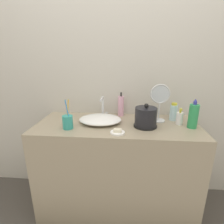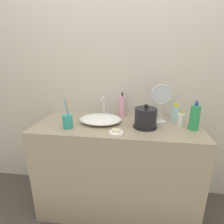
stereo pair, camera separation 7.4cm
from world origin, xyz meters
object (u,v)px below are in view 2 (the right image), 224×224
Objects in this scene: toothbrush_cup at (68,121)px; lotion_bottle at (181,119)px; vanity_mirror at (161,102)px; electric_kettle at (145,118)px; faucet at (104,106)px; hand_cream_bottle at (195,117)px; mouthwash_bottle at (175,113)px; shampoo_bottle at (122,106)px.

lotion_bottle is (0.87, 0.16, -0.00)m from toothbrush_cup.
electric_kettle is at bearing -132.04° from vanity_mirror.
toothbrush_cup reaches higher than electric_kettle.
faucet is 0.82× the size of hand_cream_bottle.
lotion_bottle is at bearing -74.11° from mouthwash_bottle.
electric_kettle is 0.85× the size of shampoo_bottle.
vanity_mirror is (0.12, 0.14, 0.10)m from electric_kettle.
electric_kettle is at bearing -178.84° from hand_cream_bottle.
toothbrush_cup is (-0.59, -0.09, -0.02)m from electric_kettle.
electric_kettle reaches higher than lotion_bottle.
mouthwash_bottle is 0.19m from hand_cream_bottle.
lotion_bottle is 0.59× the size of hand_cream_bottle.
electric_kettle is 0.21m from vanity_mirror.
toothbrush_cup is 0.89m from lotion_bottle.
toothbrush_cup is at bearing -163.03° from mouthwash_bottle.
mouthwash_bottle is at bearing 16.97° from toothbrush_cup.
vanity_mirror is at bearing -20.02° from shampoo_bottle.
shampoo_bottle is at bearing 18.30° from faucet.
vanity_mirror is (-0.13, -0.03, 0.10)m from mouthwash_bottle.
hand_cream_bottle is 0.28m from vanity_mirror.
electric_kettle is 1.39× the size of lotion_bottle.
shampoo_bottle is (0.39, 0.34, 0.04)m from toothbrush_cup.
hand_cream_bottle is (0.72, -0.19, -0.01)m from faucet.
vanity_mirror reaches higher than shampoo_bottle.
toothbrush_cup is 1.01× the size of hand_cream_bottle.
electric_kettle is 0.30m from mouthwash_bottle.
faucet is 0.49m from vanity_mirror.
lotion_bottle is at bearing -11.41° from faucet.
hand_cream_bottle is at bearing 1.16° from electric_kettle.
hand_cream_bottle is (0.08, -0.06, 0.04)m from lotion_bottle.
vanity_mirror reaches higher than toothbrush_cup.
electric_kettle is (0.36, -0.20, -0.03)m from faucet.
electric_kettle is 0.32m from shampoo_bottle.
vanity_mirror is (-0.24, 0.13, 0.08)m from hand_cream_bottle.
electric_kettle is 0.36m from hand_cream_bottle.
electric_kettle is 1.22× the size of mouthwash_bottle.
faucet is at bearing 176.86° from mouthwash_bottle.
electric_kettle is 0.29m from lotion_bottle.
toothbrush_cup is 0.76m from vanity_mirror.
toothbrush_cup is at bearing -128.53° from faucet.
vanity_mirror reaches higher than mouthwash_bottle.
shampoo_bottle is (-0.20, 0.25, 0.02)m from electric_kettle.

